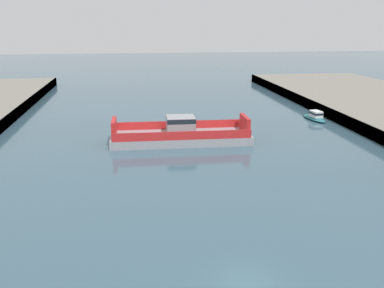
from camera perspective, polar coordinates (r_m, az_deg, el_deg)
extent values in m
plane|color=#385666|center=(28.21, 7.21, -17.61)|extent=(400.00, 400.00, 0.00)
cube|color=#939399|center=(57.47, -1.50, 0.79)|extent=(18.44, 6.47, 1.10)
cube|color=red|center=(60.10, -1.78, 2.55)|extent=(17.59, 0.45, 1.10)
cube|color=red|center=(54.30, -1.21, 1.09)|extent=(17.59, 0.45, 1.10)
cube|color=#939399|center=(57.04, -1.51, 2.47)|extent=(3.73, 3.44, 2.36)
cube|color=black|center=(56.86, -1.52, 3.29)|extent=(3.77, 3.48, 0.60)
cube|color=red|center=(58.48, 6.98, 2.61)|extent=(0.58, 4.30, 2.20)
cube|color=red|center=(56.94, -10.23, 2.11)|extent=(0.58, 4.30, 2.20)
ellipsoid|color=#237075|center=(73.39, 15.80, 3.29)|extent=(2.60, 6.28, 0.51)
cube|color=silver|center=(72.85, 16.02, 3.81)|extent=(1.60, 2.27, 1.06)
cube|color=black|center=(72.82, 16.03, 3.91)|extent=(1.65, 2.34, 0.32)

